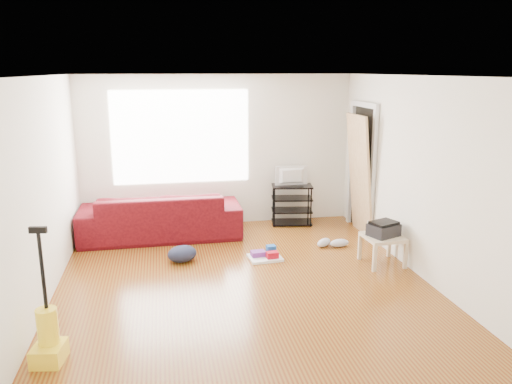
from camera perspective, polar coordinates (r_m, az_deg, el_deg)
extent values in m
cube|color=#67270C|center=(6.30, -1.50, -10.24)|extent=(4.50, 5.00, 0.01)
cube|color=white|center=(5.75, -1.65, 13.13)|extent=(4.50, 5.00, 0.01)
cube|color=silver|center=(8.34, -4.37, 4.69)|extent=(4.50, 0.01, 2.50)
cube|color=silver|center=(3.56, 5.04, -7.96)|extent=(4.50, 0.01, 2.50)
cube|color=silver|center=(5.98, -23.37, -0.08)|extent=(0.01, 5.00, 2.50)
cube|color=silver|center=(6.64, 17.97, 1.68)|extent=(0.01, 5.00, 2.50)
cube|color=white|center=(8.23, -8.56, 6.22)|extent=(2.20, 0.01, 1.50)
cube|color=silver|center=(7.77, 13.20, 1.80)|extent=(0.06, 0.08, 2.00)
cube|color=silver|center=(8.58, 10.78, 3.04)|extent=(0.06, 0.08, 2.00)
cube|color=silver|center=(8.03, 12.31, 9.74)|extent=(0.06, 0.98, 0.08)
cube|color=black|center=(8.18, 12.15, 2.46)|extent=(0.01, 0.86, 1.98)
imported|color=#33040A|center=(8.05, -10.70, -5.03)|extent=(2.47, 0.96, 0.72)
cube|color=black|center=(8.57, 4.07, -3.45)|extent=(0.72, 0.48, 0.02)
cube|color=black|center=(8.51, 4.09, -2.10)|extent=(0.72, 0.48, 0.02)
cube|color=black|center=(8.45, 4.12, -0.72)|extent=(0.72, 0.48, 0.02)
cube|color=black|center=(8.40, 4.14, 0.68)|extent=(0.72, 0.48, 0.02)
cylinder|color=black|center=(8.30, 2.12, -1.78)|extent=(0.02, 0.02, 0.67)
cylinder|color=black|center=(8.61, 1.97, -1.20)|extent=(0.02, 0.02, 0.67)
cylinder|color=black|center=(8.36, 6.30, -1.73)|extent=(0.02, 0.02, 0.67)
cylinder|color=black|center=(8.67, 6.00, -1.16)|extent=(0.02, 0.02, 0.67)
imported|color=black|center=(8.36, 4.16, 1.83)|extent=(0.56, 0.07, 0.32)
cube|color=#B9AD89|center=(6.93, 14.32, -5.03)|extent=(0.51, 0.51, 0.04)
cube|color=#B9AD89|center=(6.72, 13.40, -7.42)|extent=(0.04, 0.04, 0.36)
cube|color=#B9AD89|center=(7.09, 11.78, -6.18)|extent=(0.04, 0.04, 0.36)
cube|color=#B9AD89|center=(6.92, 16.72, -6.99)|extent=(0.04, 0.04, 0.36)
cube|color=#B9AD89|center=(7.29, 14.97, -5.82)|extent=(0.04, 0.04, 0.36)
cube|color=black|center=(6.90, 14.37, -4.22)|extent=(0.46, 0.41, 0.16)
cube|color=black|center=(6.87, 14.42, -3.43)|extent=(0.41, 0.36, 0.04)
cylinder|color=#1C2E9D|center=(7.89, -2.47, -5.18)|extent=(0.33, 0.33, 0.28)
cylinder|color=white|center=(7.81, -2.22, -3.92)|extent=(0.11, 0.11, 0.10)
cube|color=white|center=(7.01, 1.03, -7.52)|extent=(0.47, 0.39, 0.04)
cube|color=#A8091C|center=(6.94, 1.88, -7.20)|extent=(0.17, 0.12, 0.09)
cube|color=#692B8B|center=(7.01, 0.25, -7.03)|extent=(0.21, 0.16, 0.07)
cube|color=#144CA2|center=(7.08, 1.73, -6.60)|extent=(0.13, 0.12, 0.12)
ellipsoid|color=#1A1C36|center=(7.00, -8.41, -7.86)|extent=(0.50, 0.45, 0.22)
ellipsoid|color=silver|center=(7.54, 7.76, -5.74)|extent=(0.31, 0.29, 0.12)
ellipsoid|color=silver|center=(7.55, 9.51, -5.77)|extent=(0.30, 0.15, 0.12)
cube|color=yellow|center=(5.07, -22.56, -16.67)|extent=(0.31, 0.34, 0.17)
cylinder|color=yellow|center=(5.00, -22.72, -13.93)|extent=(0.19, 0.19, 0.33)
cylinder|color=black|center=(4.81, -23.23, -8.31)|extent=(0.03, 0.03, 0.70)
cube|color=black|center=(4.69, -23.67, -3.99)|extent=(0.15, 0.06, 0.06)
cube|color=#A07442|center=(8.27, 11.43, -4.55)|extent=(0.24, 0.76, 1.90)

